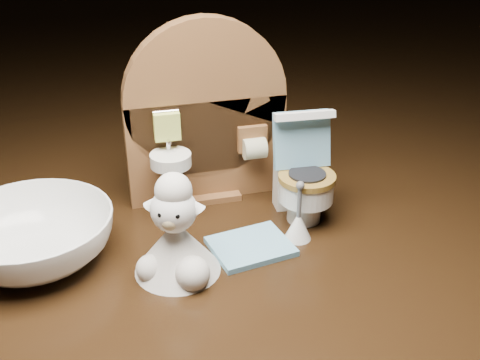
% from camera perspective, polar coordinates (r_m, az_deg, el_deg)
% --- Properties ---
extents(backdrop_panel, '(0.13, 0.05, 0.15)m').
position_cam_1_polar(backdrop_panel, '(0.48, -3.31, 5.41)').
color(backdrop_panel, brown).
rests_on(backdrop_panel, ground).
extents(toy_toilet, '(0.05, 0.06, 0.09)m').
position_cam_1_polar(toy_toilet, '(0.47, 5.94, 0.11)').
color(toy_toilet, white).
rests_on(toy_toilet, ground).
extents(bath_mat, '(0.06, 0.05, 0.00)m').
position_cam_1_polar(bath_mat, '(0.44, 1.03, -6.31)').
color(bath_mat, '#6BA3C1').
rests_on(bath_mat, ground).
extents(toilet_brush, '(0.02, 0.02, 0.05)m').
position_cam_1_polar(toilet_brush, '(0.45, 5.54, -4.15)').
color(toilet_brush, white).
rests_on(toilet_brush, ground).
extents(plush_lamb, '(0.06, 0.06, 0.08)m').
position_cam_1_polar(plush_lamb, '(0.41, -6.09, -5.61)').
color(plush_lamb, silver).
rests_on(plush_lamb, ground).
extents(ceramic_bowl, '(0.12, 0.12, 0.04)m').
position_cam_1_polar(ceramic_bowl, '(0.45, -19.01, -5.22)').
color(ceramic_bowl, white).
rests_on(ceramic_bowl, ground).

